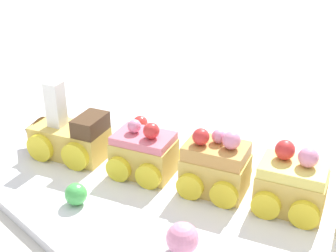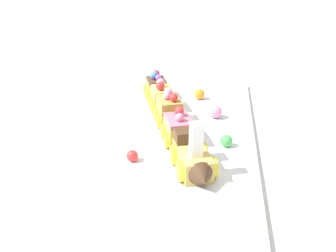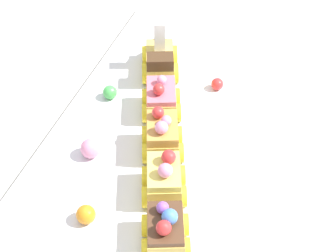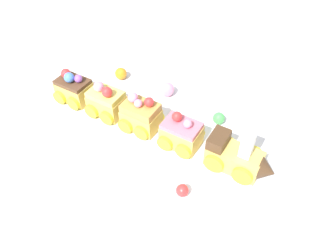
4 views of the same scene
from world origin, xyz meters
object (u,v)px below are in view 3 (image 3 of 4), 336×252
(cake_car_lemon, at_px, (164,180))
(cake_car_chocolate, at_px, (166,232))
(gumball_orange, at_px, (86,214))
(cake_car_strawberry, at_px, (161,100))
(gumball_green, at_px, (110,92))
(gumball_pink, at_px, (90,148))
(cake_car_caramel, at_px, (162,137))
(gumball_red, at_px, (217,84))
(cake_train_locomotive, at_px, (160,58))

(cake_car_lemon, xyz_separation_m, cake_car_chocolate, (-0.08, -0.03, -0.00))
(cake_car_chocolate, xyz_separation_m, gumball_orange, (-0.00, 0.12, -0.01))
(cake_car_strawberry, bearing_deg, gumball_green, 66.20)
(gumball_green, distance_m, gumball_pink, 0.14)
(gumball_orange, bearing_deg, cake_car_strawberry, -5.13)
(cake_car_strawberry, xyz_separation_m, cake_car_caramel, (-0.08, -0.03, 0.00))
(gumball_red, xyz_separation_m, gumball_orange, (-0.33, 0.09, 0.00))
(cake_car_lemon, bearing_deg, gumball_pink, 55.17)
(cake_car_caramel, distance_m, cake_car_lemon, 0.08)
(cake_train_locomotive, height_order, gumball_green, cake_train_locomotive)
(gumball_pink, height_order, gumball_red, gumball_pink)
(cake_car_caramel, height_order, gumball_pink, cake_car_caramel)
(gumball_green, distance_m, gumball_orange, 0.26)
(cake_train_locomotive, bearing_deg, gumball_red, -119.76)
(cake_car_caramel, xyz_separation_m, gumball_green, (0.09, 0.13, -0.02))
(gumball_orange, bearing_deg, cake_train_locomotive, 3.15)
(gumball_pink, height_order, gumball_orange, gumball_pink)
(cake_train_locomotive, bearing_deg, gumball_pink, 151.95)
(cake_train_locomotive, xyz_separation_m, gumball_pink, (-0.23, 0.03, -0.01))
(cake_car_chocolate, relative_size, gumball_pink, 2.78)
(gumball_orange, bearing_deg, cake_car_lemon, -45.99)
(cake_car_caramel, relative_size, gumball_green, 3.57)
(cake_car_chocolate, xyz_separation_m, gumball_green, (0.25, 0.19, -0.01))
(cake_car_caramel, relative_size, gumball_pink, 2.78)
(cake_train_locomotive, distance_m, cake_car_lemon, 0.29)
(cake_train_locomotive, relative_size, gumball_pink, 4.08)
(cake_train_locomotive, distance_m, gumball_orange, 0.35)
(cake_car_caramel, height_order, gumball_red, cake_car_caramel)
(gumball_green, bearing_deg, cake_train_locomotive, -28.14)
(cake_train_locomotive, relative_size, gumball_red, 5.93)
(gumball_orange, bearing_deg, gumball_green, 16.49)
(cake_car_caramel, bearing_deg, gumball_orange, 139.89)
(cake_car_chocolate, height_order, gumball_orange, cake_car_chocolate)
(cake_car_strawberry, height_order, gumball_orange, cake_car_strawberry)
(cake_car_chocolate, bearing_deg, cake_car_strawberry, 0.04)
(cake_car_caramel, bearing_deg, cake_car_lemon, -179.66)
(gumball_pink, bearing_deg, gumball_orange, -157.76)
(cake_car_caramel, relative_size, cake_car_lemon, 1.00)
(cake_car_lemon, distance_m, gumball_pink, 0.14)
(cake_car_strawberry, relative_size, cake_car_lemon, 1.00)
(cake_car_lemon, height_order, cake_car_chocolate, cake_car_lemon)
(gumball_pink, bearing_deg, cake_car_lemon, -103.45)
(cake_car_lemon, distance_m, gumball_red, 0.25)
(cake_train_locomotive, relative_size, gumball_green, 5.23)
(gumball_red, bearing_deg, cake_car_chocolate, -175.95)
(cake_car_caramel, bearing_deg, gumball_pink, 93.23)
(cake_car_lemon, height_order, gumball_pink, cake_car_lemon)
(gumball_green, bearing_deg, gumball_pink, -168.71)
(cake_car_lemon, relative_size, gumball_green, 3.57)
(cake_car_lemon, xyz_separation_m, gumball_orange, (-0.08, 0.09, -0.01))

